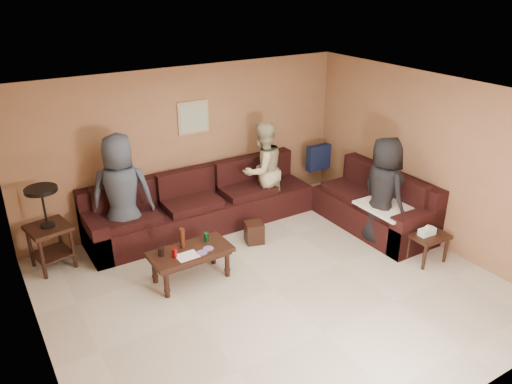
% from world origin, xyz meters
% --- Properties ---
extents(room, '(5.60, 5.50, 2.50)m').
position_xyz_m(room, '(0.00, 0.00, 1.66)').
color(room, beige).
rests_on(room, ground).
extents(sectional_sofa, '(4.65, 2.90, 0.97)m').
position_xyz_m(sectional_sofa, '(0.81, 1.52, 0.33)').
color(sectional_sofa, black).
rests_on(sectional_sofa, ground).
extents(coffee_table, '(1.09, 0.56, 0.73)m').
position_xyz_m(coffee_table, '(-0.82, 0.76, 0.38)').
color(coffee_table, black).
rests_on(coffee_table, ground).
extents(end_table_left, '(0.62, 0.62, 1.20)m').
position_xyz_m(end_table_left, '(-2.32, 2.05, 0.63)').
color(end_table_left, black).
rests_on(end_table_left, ground).
extents(side_table_right, '(0.53, 0.44, 0.57)m').
position_xyz_m(side_table_right, '(2.22, -0.55, 0.37)').
color(side_table_right, black).
rests_on(side_table_right, ground).
extents(waste_bin, '(0.33, 0.33, 0.32)m').
position_xyz_m(waste_bin, '(0.43, 1.19, 0.16)').
color(waste_bin, black).
rests_on(waste_bin, ground).
extents(wall_art, '(0.52, 0.04, 0.52)m').
position_xyz_m(wall_art, '(0.10, 2.48, 1.70)').
color(wall_art, tan).
rests_on(wall_art, ground).
extents(person_left, '(1.02, 0.84, 1.79)m').
position_xyz_m(person_left, '(-1.29, 1.96, 0.89)').
color(person_left, '#333A46').
rests_on(person_left, ground).
extents(person_middle, '(0.87, 0.72, 1.61)m').
position_xyz_m(person_middle, '(1.04, 1.92, 0.81)').
color(person_middle, '#BBB48B').
rests_on(person_middle, ground).
extents(person_right, '(0.59, 0.85, 1.65)m').
position_xyz_m(person_right, '(2.06, 0.22, 0.83)').
color(person_right, black).
rests_on(person_right, ground).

